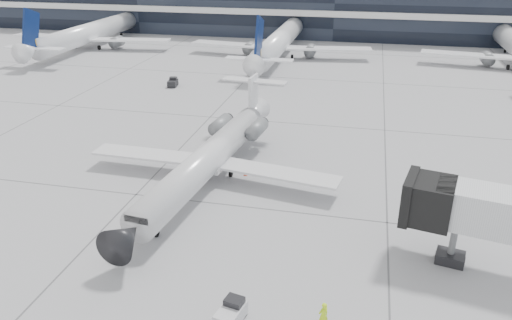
# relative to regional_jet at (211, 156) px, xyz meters

# --- Properties ---
(ground) EXTENTS (220.00, 220.00, 0.00)m
(ground) POSITION_rel_regional_jet_xyz_m (4.82, -4.07, -2.21)
(ground) COLOR gray
(ground) RESTS_ON ground
(terminal) EXTENTS (170.00, 22.00, 10.00)m
(terminal) POSITION_rel_regional_jet_xyz_m (4.82, 77.93, 2.79)
(terminal) COLOR black
(terminal) RESTS_ON ground
(bg_jet_left) EXTENTS (32.00, 40.00, 9.60)m
(bg_jet_left) POSITION_rel_regional_jet_xyz_m (-40.18, 50.93, -2.21)
(bg_jet_left) COLOR white
(bg_jet_left) RESTS_ON ground
(bg_jet_center) EXTENTS (32.00, 40.00, 9.60)m
(bg_jet_center) POSITION_rel_regional_jet_xyz_m (-3.18, 50.93, -2.21)
(bg_jet_center) COLOR white
(bg_jet_center) RESTS_ON ground
(regional_jet) EXTENTS (22.43, 28.01, 6.47)m
(regional_jet) POSITION_rel_regional_jet_xyz_m (0.00, 0.00, 0.00)
(regional_jet) COLOR silver
(regional_jet) RESTS_ON ground
(ramp_worker) EXTENTS (0.71, 0.68, 1.64)m
(ramp_worker) POSITION_rel_regional_jet_xyz_m (11.28, -16.02, -1.39)
(ramp_worker) COLOR #CCFF1A
(ramp_worker) RESTS_ON ground
(baggage_tug) EXTENTS (1.55, 2.17, 1.25)m
(baggage_tug) POSITION_rel_regional_jet_xyz_m (6.37, -16.62, -1.65)
(baggage_tug) COLOR silver
(baggage_tug) RESTS_ON ground
(traffic_cone) EXTENTS (0.44, 0.44, 0.51)m
(traffic_cone) POSITION_rel_regional_jet_xyz_m (2.69, 1.50, -1.97)
(traffic_cone) COLOR red
(traffic_cone) RESTS_ON ground
(far_tug) EXTENTS (1.39, 2.09, 1.25)m
(far_tug) POSITION_rel_regional_jet_xyz_m (-14.41, 27.64, -1.65)
(far_tug) COLOR black
(far_tug) RESTS_ON ground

